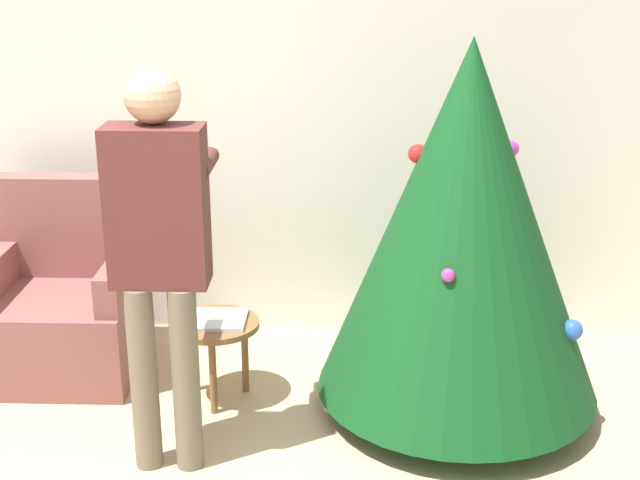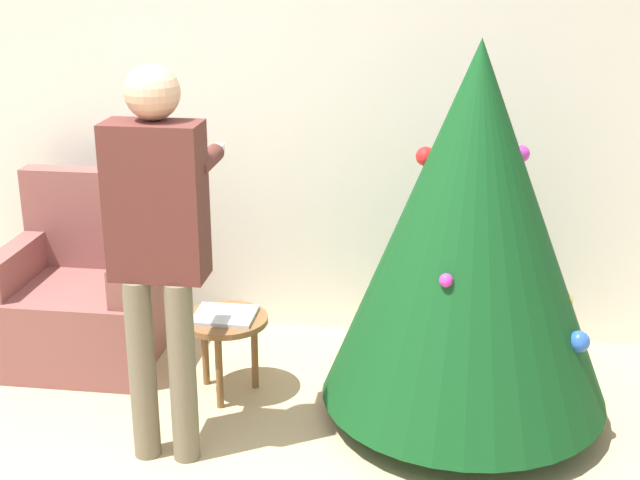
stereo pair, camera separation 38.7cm
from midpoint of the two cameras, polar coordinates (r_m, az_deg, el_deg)
The scene contains 6 objects.
wall_back at distance 5.02m, azimuth -2.13°, elevation 8.93°, with size 8.00×0.06×2.70m.
christmas_tree at distance 4.13m, azimuth 12.33°, elevation 0.73°, with size 1.36×1.36×1.81m.
armchair at distance 5.00m, azimuth -12.69°, elevation -3.68°, with size 0.80×0.73×1.00m.
person_standing at distance 3.76m, azimuth -7.46°, elevation 0.46°, with size 0.42×0.57×1.74m.
side_stool at distance 4.48m, azimuth -3.62°, elevation -5.70°, with size 0.43×0.43×0.42m.
laptop at distance 4.45m, azimuth -3.64°, elevation -4.88°, with size 0.30×0.25×0.02m.
Camera 2 is at (1.05, -2.62, 2.24)m, focal length 50.00 mm.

